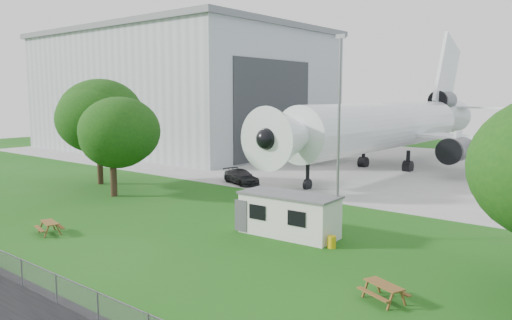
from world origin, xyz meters
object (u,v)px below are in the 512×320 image
Objects in this scene: picnic_east at (383,301)px; airliner at (389,124)px; picnic_west at (50,234)px; hangar at (182,91)px; site_cabin at (289,215)px.

airliner is at bearing 136.23° from picnic_east.
picnic_west and picnic_east have the same top height.
picnic_west is at bearing -96.18° from airliner.
airliner is 40.65m from picnic_west.
airliner reaches higher than picnic_east.
picnic_east is (52.40, -36.63, -9.41)m from hangar.
hangar is at bearing 167.03° from picnic_east.
picnic_west is (31.63, -40.21, -9.41)m from hangar.
picnic_west is at bearing -51.81° from hangar.
picnic_east is at bearing -32.38° from site_cabin.
hangar is at bearing 179.78° from airliner.
picnic_west is at bearing -148.23° from picnic_east.
hangar is 52.02m from picnic_west.
airliner is (35.97, -0.14, -4.14)m from hangar.
hangar is 64.62m from picnic_east.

